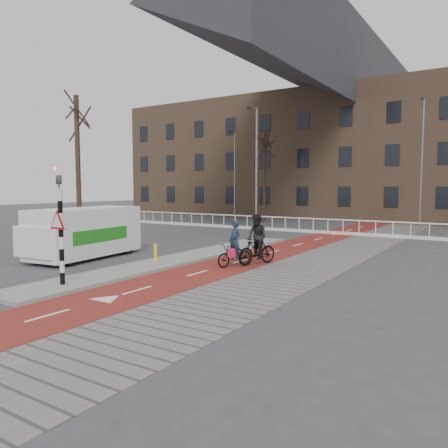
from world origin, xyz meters
The scene contains 16 objects.
ground centered at (0.00, 0.00, 0.00)m, with size 120.00×120.00×0.00m, color #38383A.
bike_lane centered at (1.50, 10.00, 0.01)m, with size 2.50×60.00×0.01m, color maroon.
sidewalk centered at (4.30, 10.00, 0.01)m, with size 3.00×60.00×0.01m, color slate.
curb_island centered at (-0.70, 4.00, 0.06)m, with size 1.80×16.00×0.12m, color gray.
traffic_signal centered at (-0.60, -2.02, 1.99)m, with size 0.80×0.80×3.68m.
bollard centered at (-0.86, 2.47, 0.48)m, with size 0.12×0.12×0.71m, color #F1EC0D.
cyclist_near centered at (1.92, 3.88, 0.59)m, with size 1.05×1.74×1.74m.
cyclist_far centered at (2.45, 4.67, 0.83)m, with size 1.16×1.91×1.98m.
van centered at (-4.50, 2.13, 1.13)m, with size 2.52×5.17×2.14m.
railing centered at (-5.00, 17.00, 0.31)m, with size 28.00×0.10×0.99m.
townhouse_row centered at (-3.00, 32.00, 7.81)m, with size 46.00×10.00×15.90m.
tree_left centered at (-11.57, 7.56, 4.28)m, with size 0.30×0.30×8.57m, color black.
tree_mid centered at (-6.85, 23.25, 3.91)m, with size 0.25×0.25×7.83m, color black.
streetlight_near centered at (-2.33, 13.42, 3.91)m, with size 0.12×0.12×7.82m, color slate.
streetlight_left centered at (-9.28, 22.31, 3.90)m, with size 0.12×0.12×7.80m, color slate.
streetlight_right centered at (5.74, 21.90, 4.45)m, with size 0.12×0.12×8.89m, color slate.
Camera 1 is at (10.49, -10.28, 3.07)m, focal length 35.00 mm.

